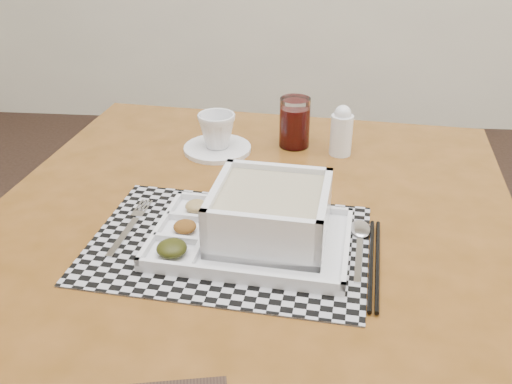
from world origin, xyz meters
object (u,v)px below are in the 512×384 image
dining_table (252,241)px  creamer_bottle (341,131)px  juice_glass (295,124)px  serving_tray (263,221)px  cup (217,131)px

dining_table → creamer_bottle: size_ratio=9.28×
juice_glass → dining_table: bearing=-103.2°
serving_tray → juice_glass: 0.40m
juice_glass → creamer_bottle: same height
dining_table → cup: (-0.10, 0.24, 0.12)m
juice_glass → cup: bearing=-165.5°
cup → creamer_bottle: (0.27, 0.01, 0.01)m
dining_table → creamer_bottle: (0.17, 0.25, 0.13)m
serving_tray → juice_glass: bearing=84.6°
serving_tray → cup: 0.38m
serving_tray → creamer_bottle: creamer_bottle is taller
dining_table → creamer_bottle: 0.33m
juice_glass → creamer_bottle: size_ratio=0.99×
dining_table → juice_glass: juice_glass is taller
dining_table → cup: 0.29m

